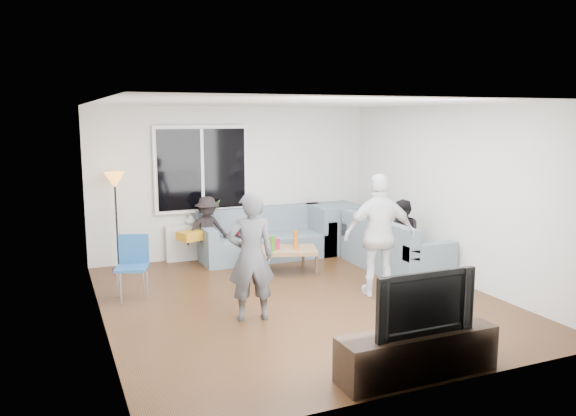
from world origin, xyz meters
name	(u,v)px	position (x,y,z in m)	size (l,w,h in m)	color
floor	(299,301)	(0.00, 0.00, -0.02)	(5.00, 5.50, 0.04)	#56351C
ceiling	(299,102)	(0.00, 0.00, 2.62)	(5.00, 5.50, 0.04)	white
wall_back	(234,182)	(0.00, 2.77, 1.30)	(5.00, 0.04, 2.60)	silver
wall_front	(430,250)	(0.00, -2.77, 1.30)	(5.00, 0.04, 2.60)	silver
wall_left	(97,217)	(-2.52, 0.00, 1.30)	(0.04, 5.50, 2.60)	silver
wall_right	(454,194)	(2.52, 0.00, 1.30)	(0.04, 5.50, 2.60)	silver
window_frame	(202,169)	(-0.60, 2.69, 1.55)	(1.62, 0.06, 1.47)	white
window_glass	(202,169)	(-0.60, 2.65, 1.55)	(1.50, 0.02, 1.35)	black
window_mullion	(202,169)	(-0.60, 2.64, 1.55)	(0.05, 0.03, 1.35)	white
radiator	(204,241)	(-0.60, 2.65, 0.31)	(1.30, 0.12, 0.62)	silver
potted_plant	(215,211)	(-0.40, 2.62, 0.82)	(0.22, 0.18, 0.40)	#2F6227
vase	(191,220)	(-0.83, 2.62, 0.71)	(0.16, 0.16, 0.17)	silver
sofa_back_section	(267,234)	(0.42, 2.27, 0.42)	(2.30, 0.85, 0.85)	slate
sofa_right_section	(395,244)	(2.02, 0.76, 0.42)	(0.85, 2.00, 0.85)	slate
sofa_corner	(335,228)	(1.73, 2.27, 0.42)	(0.85, 0.85, 0.85)	slate
cushion_yellow	(191,236)	(-0.92, 2.25, 0.51)	(0.38, 0.32, 0.14)	orange
cushion_red	(246,230)	(0.06, 2.33, 0.51)	(0.36, 0.30, 0.13)	maroon
coffee_table	(281,261)	(0.26, 1.27, 0.20)	(1.10, 0.60, 0.40)	#9A714A
pitcher	(274,243)	(0.16, 1.29, 0.49)	(0.17, 0.17, 0.17)	maroon
side_chair	(132,268)	(-2.05, 0.87, 0.43)	(0.40, 0.40, 0.86)	#225793
floor_lamp	(117,222)	(-2.05, 2.47, 0.78)	(0.32, 0.32, 1.56)	orange
player_left	(251,257)	(-0.83, -0.46, 0.78)	(0.57, 0.37, 1.56)	#45464A
player_right	(380,235)	(1.09, -0.25, 0.84)	(0.98, 0.41, 1.68)	silver
spectator_right	(403,237)	(2.02, 0.53, 0.58)	(0.56, 0.44, 1.16)	black
spectator_back	(208,230)	(-0.63, 2.30, 0.57)	(0.73, 0.42, 1.13)	black
tv_console	(417,354)	(0.11, -2.50, 0.22)	(1.60, 0.40, 0.44)	#312218
television	(419,301)	(0.11, -2.50, 0.74)	(1.05, 0.14, 0.60)	black
bottle_e	(295,239)	(0.57, 1.40, 0.50)	(0.07, 0.07, 0.20)	black
bottle_d	(296,240)	(0.47, 1.16, 0.54)	(0.07, 0.07, 0.29)	#C45911
bottle_b	(273,243)	(0.10, 1.19, 0.51)	(0.08, 0.08, 0.23)	#327715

